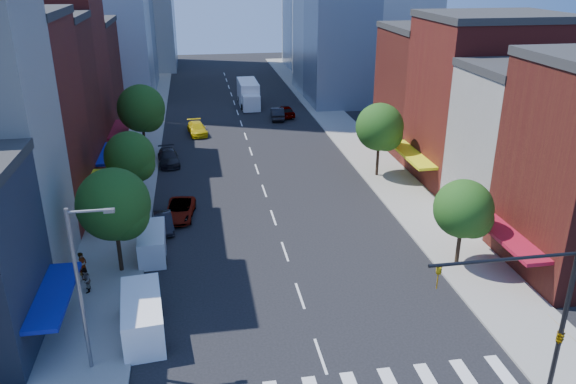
{
  "coord_description": "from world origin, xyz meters",
  "views": [
    {
      "loc": [
        -5.8,
        -23.98,
        19.62
      ],
      "look_at": [
        0.11,
        11.3,
        5.0
      ],
      "focal_mm": 35.0,
      "sensor_mm": 36.0,
      "label": 1
    }
  ],
  "objects_px": {
    "parked_car_third": "(180,210)",
    "box_truck": "(249,94)",
    "taxi": "(197,129)",
    "parked_car_second": "(163,222)",
    "cargo_van_near": "(143,318)",
    "parked_car_front": "(144,317)",
    "parked_car_rear": "(169,157)",
    "traffic_car_oncoming": "(277,113)",
    "traffic_car_far": "(285,111)",
    "cargo_van_far": "(152,244)",
    "pedestrian_far": "(85,280)",
    "pedestrian_near": "(83,266)"
  },
  "relations": [
    {
      "from": "parked_car_third",
      "to": "box_truck",
      "type": "height_order",
      "value": "box_truck"
    },
    {
      "from": "parked_car_third",
      "to": "taxi",
      "type": "relative_size",
      "value": 0.98
    },
    {
      "from": "parked_car_second",
      "to": "cargo_van_near",
      "type": "bearing_deg",
      "value": -100.25
    },
    {
      "from": "box_truck",
      "to": "parked_car_front",
      "type": "bearing_deg",
      "value": -102.4
    },
    {
      "from": "box_truck",
      "to": "parked_car_rear",
      "type": "bearing_deg",
      "value": -114.28
    },
    {
      "from": "parked_car_third",
      "to": "cargo_van_near",
      "type": "height_order",
      "value": "cargo_van_near"
    },
    {
      "from": "traffic_car_oncoming",
      "to": "traffic_car_far",
      "type": "relative_size",
      "value": 1.04
    },
    {
      "from": "cargo_van_far",
      "to": "box_truck",
      "type": "bearing_deg",
      "value": 73.62
    },
    {
      "from": "parked_car_third",
      "to": "pedestrian_far",
      "type": "distance_m",
      "value": 12.3
    },
    {
      "from": "parked_car_front",
      "to": "pedestrian_near",
      "type": "distance_m",
      "value": 7.42
    },
    {
      "from": "taxi",
      "to": "traffic_car_far",
      "type": "relative_size",
      "value": 1.09
    },
    {
      "from": "parked_car_second",
      "to": "pedestrian_near",
      "type": "relative_size",
      "value": 1.99
    },
    {
      "from": "taxi",
      "to": "parked_car_rear",
      "type": "bearing_deg",
      "value": -114.37
    },
    {
      "from": "pedestrian_near",
      "to": "parked_car_third",
      "type": "bearing_deg",
      "value": -14.34
    },
    {
      "from": "parked_car_rear",
      "to": "cargo_van_near",
      "type": "distance_m",
      "value": 29.7
    },
    {
      "from": "pedestrian_near",
      "to": "traffic_car_oncoming",
      "type": "bearing_deg",
      "value": -6.0
    },
    {
      "from": "parked_car_rear",
      "to": "pedestrian_near",
      "type": "bearing_deg",
      "value": -109.14
    },
    {
      "from": "pedestrian_far",
      "to": "parked_car_second",
      "type": "bearing_deg",
      "value": 148.53
    },
    {
      "from": "pedestrian_near",
      "to": "pedestrian_far",
      "type": "relative_size",
      "value": 1.16
    },
    {
      "from": "pedestrian_near",
      "to": "parked_car_second",
      "type": "bearing_deg",
      "value": -15.31
    },
    {
      "from": "parked_car_front",
      "to": "pedestrian_far",
      "type": "height_order",
      "value": "pedestrian_far"
    },
    {
      "from": "traffic_car_oncoming",
      "to": "traffic_car_far",
      "type": "xyz_separation_m",
      "value": [
        1.22,
        1.13,
        -0.01
      ]
    },
    {
      "from": "cargo_van_near",
      "to": "cargo_van_far",
      "type": "height_order",
      "value": "cargo_van_near"
    },
    {
      "from": "parked_car_rear",
      "to": "box_truck",
      "type": "relative_size",
      "value": 0.56
    },
    {
      "from": "taxi",
      "to": "cargo_van_near",
      "type": "bearing_deg",
      "value": -103.12
    },
    {
      "from": "cargo_van_far",
      "to": "traffic_car_far",
      "type": "distance_m",
      "value": 40.82
    },
    {
      "from": "parked_car_second",
      "to": "pedestrian_near",
      "type": "bearing_deg",
      "value": -132.75
    },
    {
      "from": "parked_car_rear",
      "to": "parked_car_second",
      "type": "bearing_deg",
      "value": -96.98
    },
    {
      "from": "traffic_car_oncoming",
      "to": "parked_car_front",
      "type": "bearing_deg",
      "value": 77.22
    },
    {
      "from": "parked_car_third",
      "to": "box_truck",
      "type": "relative_size",
      "value": 0.55
    },
    {
      "from": "parked_car_rear",
      "to": "pedestrian_near",
      "type": "xyz_separation_m",
      "value": [
        -4.87,
        -22.98,
        0.4
      ]
    },
    {
      "from": "cargo_van_near",
      "to": "box_truck",
      "type": "relative_size",
      "value": 0.63
    },
    {
      "from": "taxi",
      "to": "cargo_van_far",
      "type": "bearing_deg",
      "value": -104.72
    },
    {
      "from": "cargo_van_near",
      "to": "pedestrian_near",
      "type": "relative_size",
      "value": 2.9
    },
    {
      "from": "parked_car_rear",
      "to": "traffic_car_far",
      "type": "xyz_separation_m",
      "value": [
        15.23,
        17.37,
        0.06
      ]
    },
    {
      "from": "parked_car_second",
      "to": "taxi",
      "type": "xyz_separation_m",
      "value": [
        3.09,
        26.59,
        0.09
      ]
    },
    {
      "from": "parked_car_third",
      "to": "traffic_car_far",
      "type": "height_order",
      "value": "traffic_car_far"
    },
    {
      "from": "parked_car_third",
      "to": "pedestrian_near",
      "type": "height_order",
      "value": "pedestrian_near"
    },
    {
      "from": "box_truck",
      "to": "pedestrian_far",
      "type": "bearing_deg",
      "value": -107.63
    },
    {
      "from": "parked_car_second",
      "to": "box_truck",
      "type": "distance_m",
      "value": 41.99
    },
    {
      "from": "parked_car_third",
      "to": "box_truck",
      "type": "bearing_deg",
      "value": 82.83
    },
    {
      "from": "parked_car_rear",
      "to": "pedestrian_far",
      "type": "bearing_deg",
      "value": -107.4
    },
    {
      "from": "parked_car_third",
      "to": "pedestrian_far",
      "type": "xyz_separation_m",
      "value": [
        -5.75,
        -10.87,
        0.31
      ]
    },
    {
      "from": "parked_car_front",
      "to": "box_truck",
      "type": "distance_m",
      "value": 54.82
    },
    {
      "from": "cargo_van_near",
      "to": "box_truck",
      "type": "height_order",
      "value": "box_truck"
    },
    {
      "from": "parked_car_third",
      "to": "pedestrian_near",
      "type": "relative_size",
      "value": 2.52
    },
    {
      "from": "taxi",
      "to": "traffic_car_far",
      "type": "bearing_deg",
      "value": 21.24
    },
    {
      "from": "pedestrian_near",
      "to": "pedestrian_far",
      "type": "xyz_separation_m",
      "value": [
        0.41,
        -1.74,
        -0.13
      ]
    },
    {
      "from": "parked_car_front",
      "to": "pedestrian_far",
      "type": "relative_size",
      "value": 2.48
    },
    {
      "from": "taxi",
      "to": "traffic_car_far",
      "type": "distance_m",
      "value": 13.83
    }
  ]
}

